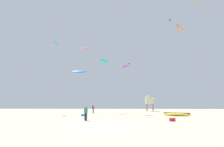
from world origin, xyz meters
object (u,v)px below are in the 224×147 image
(kite_aloft_1, at_px, (170,20))
(kite_grounded_near, at_px, (177,114))
(kite_aloft_6, at_px, (126,66))
(kite_aloft_0, at_px, (104,61))
(gear_bag, at_px, (83,115))
(cooler_box, at_px, (172,120))
(kite_aloft_7, at_px, (79,72))
(person_midground, at_px, (93,108))
(lifeguard_tower, at_px, (150,99))
(kite_aloft_2, at_px, (56,43))
(kite_aloft_5, at_px, (86,49))
(kite_aloft_3, at_px, (180,28))
(person_foreground, at_px, (86,112))

(kite_aloft_1, bearing_deg, kite_grounded_near, -104.79)
(kite_aloft_6, bearing_deg, kite_aloft_0, 127.01)
(gear_bag, bearing_deg, kite_grounded_near, 4.59)
(kite_aloft_0, relative_size, kite_aloft_1, 1.46)
(kite_grounded_near, bearing_deg, kite_aloft_0, 132.23)
(cooler_box, distance_m, kite_aloft_0, 26.70)
(kite_aloft_7, bearing_deg, gear_bag, -75.89)
(kite_aloft_0, xyz_separation_m, kite_aloft_1, (18.01, 9.53, 14.06))
(kite_grounded_near, distance_m, kite_aloft_0, 21.12)
(gear_bag, relative_size, kite_aloft_0, 0.17)
(person_midground, height_order, kite_aloft_7, kite_aloft_7)
(lifeguard_tower, distance_m, kite_aloft_6, 15.54)
(kite_grounded_near, bearing_deg, kite_aloft_1, 75.21)
(kite_aloft_2, height_order, kite_aloft_7, kite_aloft_2)
(kite_aloft_5, distance_m, kite_aloft_7, 8.21)
(kite_aloft_3, distance_m, kite_aloft_7, 27.38)
(person_foreground, xyz_separation_m, kite_aloft_6, (4.86, 15.58, 8.14))
(lifeguard_tower, bearing_deg, kite_aloft_7, 175.57)
(person_midground, relative_size, kite_aloft_0, 0.49)
(kite_aloft_1, bearing_deg, kite_aloft_6, -129.55)
(gear_bag, xyz_separation_m, kite_aloft_3, (18.69, 12.25, 18.07))
(cooler_box, xyz_separation_m, kite_aloft_7, (-16.26, 30.38, 10.27))
(kite_aloft_3, bearing_deg, person_foreground, -130.38)
(gear_bag, xyz_separation_m, kite_aloft_0, (1.77, 14.33, 11.33))
(cooler_box, height_order, kite_aloft_7, kite_aloft_7)
(kite_aloft_3, distance_m, kite_aloft_6, 15.78)
(person_midground, xyz_separation_m, kite_aloft_2, (-8.28, 1.11, 13.50))
(person_midground, height_order, gear_bag, person_midground)
(kite_aloft_3, height_order, kite_aloft_6, kite_aloft_3)
(kite_grounded_near, bearing_deg, kite_aloft_3, 66.22)
(kite_aloft_0, xyz_separation_m, kite_aloft_5, (-6.39, 11.27, 6.36))
(kite_aloft_3, xyz_separation_m, kite_aloft_6, (-12.08, -4.34, -9.18))
(lifeguard_tower, xyz_separation_m, kite_aloft_7, (-18.45, 1.43, 7.38))
(kite_aloft_0, height_order, kite_aloft_1, kite_aloft_1)
(kite_grounded_near, distance_m, cooler_box, 9.75)
(person_foreground, distance_m, kite_aloft_5, 37.87)
(kite_aloft_0, xyz_separation_m, kite_aloft_7, (-7.36, 7.90, -1.06))
(lifeguard_tower, distance_m, kite_aloft_7, 19.92)
(kite_aloft_2, bearing_deg, person_midground, -7.65)
(lifeguard_tower, xyz_separation_m, kite_aloft_2, (-20.89, -10.98, 11.39))
(kite_aloft_5, bearing_deg, kite_aloft_7, -106.13)
(person_midground, relative_size, lifeguard_tower, 0.39)
(person_midground, bearing_deg, kite_aloft_1, -167.50)
(kite_aloft_2, bearing_deg, gear_bag, -50.75)
(kite_aloft_2, xyz_separation_m, kite_aloft_5, (3.41, 15.77, 3.41))
(kite_grounded_near, height_order, cooler_box, kite_grounded_near)
(lifeguard_tower, xyz_separation_m, gear_bag, (-12.86, -20.81, -2.89))
(kite_grounded_near, relative_size, kite_aloft_6, 1.20)
(kite_aloft_1, relative_size, kite_aloft_5, 0.68)
(kite_grounded_near, height_order, kite_aloft_5, kite_aloft_5)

